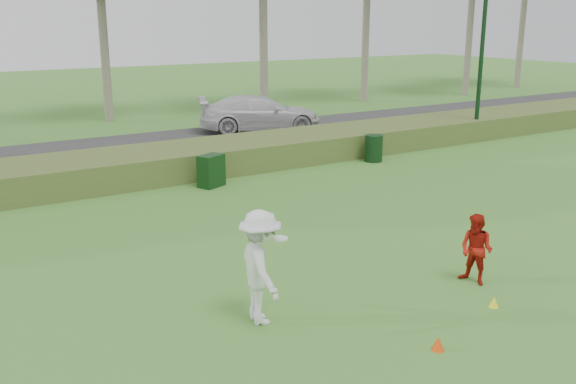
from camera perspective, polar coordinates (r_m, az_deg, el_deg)
ground at (r=12.21m, az=10.15°, el=-10.16°), size 120.00×120.00×0.00m
reed_strip at (r=21.97m, az=-11.13°, el=2.56°), size 80.00×3.00×0.90m
park_road at (r=26.69m, az=-14.98°, el=3.65°), size 80.00×6.00×0.06m
lamp_post at (r=28.77m, az=17.14°, el=15.48°), size 0.70×0.70×8.18m
player_white at (r=11.17m, az=-2.45°, el=-6.70°), size 1.03×1.43×2.04m
player_red at (r=13.37m, az=16.39°, el=-4.92°), size 0.68×0.80×1.44m
cone_orange at (r=10.89m, az=13.20°, el=-12.97°), size 0.21×0.21×0.24m
cone_yellow at (r=12.63m, az=17.83°, el=-9.29°), size 0.18×0.18×0.20m
utility_cabinet at (r=20.32m, az=-6.84°, el=1.88°), size 0.95×0.80×1.02m
trash_bin at (r=23.95m, az=7.63°, el=3.88°), size 0.77×0.77×0.99m
car_right at (r=29.88m, az=-2.51°, el=7.01°), size 6.05×4.13×1.63m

